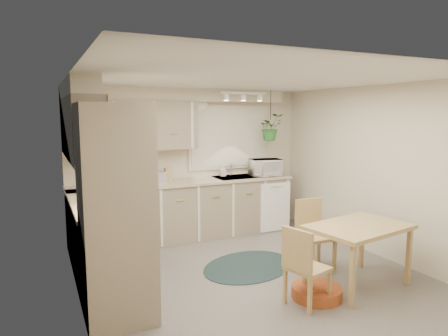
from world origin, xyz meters
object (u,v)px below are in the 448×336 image
(braided_rug, at_px, (248,266))
(pet_bed, at_px, (317,292))
(dining_table, at_px, (358,255))
(chair_back, at_px, (316,235))
(chair_left, at_px, (308,266))
(microwave, at_px, (266,166))

(braided_rug, height_order, pet_bed, pet_bed)
(dining_table, xyz_separation_m, chair_back, (-0.10, 0.64, 0.08))
(chair_left, relative_size, pet_bed, 1.55)
(chair_back, relative_size, pet_bed, 1.61)
(pet_bed, height_order, microwave, microwave)
(dining_table, bearing_deg, braided_rug, 130.10)
(chair_left, distance_m, braided_rug, 1.26)
(chair_back, bearing_deg, microwave, -97.23)
(braided_rug, relative_size, pet_bed, 2.44)
(chair_back, height_order, braided_rug, chair_back)
(chair_back, xyz_separation_m, microwave, (0.33, 1.83, 0.67))
(dining_table, xyz_separation_m, microwave, (0.22, 2.47, 0.75))
(dining_table, relative_size, pet_bed, 2.10)
(dining_table, distance_m, pet_bed, 0.71)
(pet_bed, bearing_deg, braided_rug, 102.39)
(chair_back, bearing_deg, dining_table, 102.18)
(chair_back, distance_m, pet_bed, 0.96)
(microwave, bearing_deg, pet_bed, -99.50)
(chair_left, height_order, microwave, microwave)
(chair_left, xyz_separation_m, pet_bed, (0.19, 0.08, -0.36))
(dining_table, relative_size, chair_back, 1.30)
(braided_rug, bearing_deg, dining_table, -49.90)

